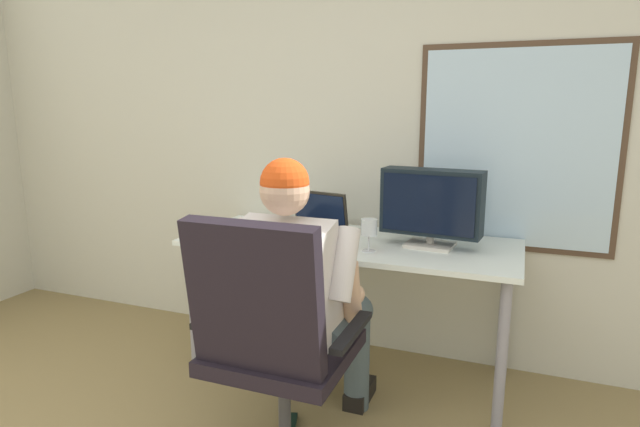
{
  "coord_description": "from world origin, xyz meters",
  "views": [
    {
      "loc": [
        0.76,
        -0.48,
        1.42
      ],
      "look_at": [
        -0.06,
        1.63,
        0.95
      ],
      "focal_mm": 29.46,
      "sensor_mm": 36.0,
      "label": 1
    }
  ],
  "objects_px": {
    "person_seated": "(300,294)",
    "crt_monitor": "(432,204)",
    "cd_case": "(234,234)",
    "laptop": "(313,224)",
    "wine_glass": "(369,229)",
    "desk": "(349,255)",
    "office_chair": "(270,333)"
  },
  "relations": [
    {
      "from": "person_seated",
      "to": "office_chair",
      "type": "bearing_deg",
      "value": -90.05
    },
    {
      "from": "office_chair",
      "to": "cd_case",
      "type": "bearing_deg",
      "value": 128.13
    },
    {
      "from": "desk",
      "to": "person_seated",
      "type": "relative_size",
      "value": 1.37
    },
    {
      "from": "person_seated",
      "to": "crt_monitor",
      "type": "height_order",
      "value": "person_seated"
    },
    {
      "from": "office_chair",
      "to": "crt_monitor",
      "type": "bearing_deg",
      "value": 64.17
    },
    {
      "from": "person_seated",
      "to": "wine_glass",
      "type": "height_order",
      "value": "person_seated"
    },
    {
      "from": "laptop",
      "to": "desk",
      "type": "bearing_deg",
      "value": -9.96
    },
    {
      "from": "office_chair",
      "to": "cd_case",
      "type": "relative_size",
      "value": 6.92
    },
    {
      "from": "cd_case",
      "to": "desk",
      "type": "bearing_deg",
      "value": 12.16
    },
    {
      "from": "person_seated",
      "to": "crt_monitor",
      "type": "relative_size",
      "value": 2.51
    },
    {
      "from": "laptop",
      "to": "wine_glass",
      "type": "xyz_separation_m",
      "value": [
        0.37,
        -0.21,
        0.05
      ]
    },
    {
      "from": "crt_monitor",
      "to": "wine_glass",
      "type": "relative_size",
      "value": 3.15
    },
    {
      "from": "crt_monitor",
      "to": "office_chair",
      "type": "bearing_deg",
      "value": -115.83
    },
    {
      "from": "crt_monitor",
      "to": "laptop",
      "type": "height_order",
      "value": "crt_monitor"
    },
    {
      "from": "desk",
      "to": "office_chair",
      "type": "xyz_separation_m",
      "value": [
        -0.02,
        -0.87,
        -0.06
      ]
    },
    {
      "from": "office_chair",
      "to": "person_seated",
      "type": "distance_m",
      "value": 0.28
    },
    {
      "from": "cd_case",
      "to": "laptop",
      "type": "bearing_deg",
      "value": 23.69
    },
    {
      "from": "office_chair",
      "to": "crt_monitor",
      "type": "height_order",
      "value": "crt_monitor"
    },
    {
      "from": "wine_glass",
      "to": "cd_case",
      "type": "relative_size",
      "value": 1.03
    },
    {
      "from": "laptop",
      "to": "office_chair",
      "type": "bearing_deg",
      "value": -77.72
    },
    {
      "from": "desk",
      "to": "office_chair",
      "type": "bearing_deg",
      "value": -91.4
    },
    {
      "from": "office_chair",
      "to": "wine_glass",
      "type": "height_order",
      "value": "office_chair"
    },
    {
      "from": "office_chair",
      "to": "person_seated",
      "type": "bearing_deg",
      "value": 89.95
    },
    {
      "from": "person_seated",
      "to": "crt_monitor",
      "type": "distance_m",
      "value": 0.8
    },
    {
      "from": "desk",
      "to": "laptop",
      "type": "distance_m",
      "value": 0.26
    },
    {
      "from": "wine_glass",
      "to": "cd_case",
      "type": "xyz_separation_m",
      "value": [
        -0.75,
        0.04,
        -0.1
      ]
    },
    {
      "from": "desk",
      "to": "wine_glass",
      "type": "distance_m",
      "value": 0.3
    },
    {
      "from": "office_chair",
      "to": "wine_glass",
      "type": "xyz_separation_m",
      "value": [
        0.17,
        0.7,
        0.25
      ]
    },
    {
      "from": "desk",
      "to": "cd_case",
      "type": "xyz_separation_m",
      "value": [
        -0.6,
        -0.13,
        0.09
      ]
    },
    {
      "from": "person_seated",
      "to": "wine_glass",
      "type": "bearing_deg",
      "value": 67.77
    },
    {
      "from": "person_seated",
      "to": "cd_case",
      "type": "distance_m",
      "value": 0.75
    },
    {
      "from": "office_chair",
      "to": "cd_case",
      "type": "xyz_separation_m",
      "value": [
        -0.58,
        0.74,
        0.15
      ]
    }
  ]
}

